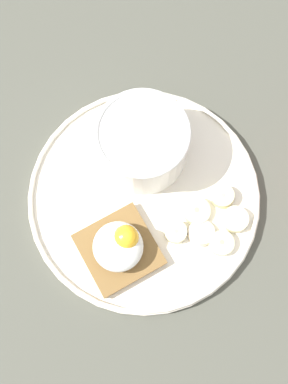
{
  "coord_description": "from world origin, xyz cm",
  "views": [
    {
      "loc": [
        17.82,
        -3.6,
        66.87
      ],
      "look_at": [
        0.0,
        0.0,
        5.0
      ],
      "focal_mm": 50.0,
      "sensor_mm": 36.0,
      "label": 1
    }
  ],
  "objects_px": {
    "banana_slice_right": "(223,196)",
    "banana_slice_left": "(196,211)",
    "oatmeal_bowl": "(142,143)",
    "banana_slice_back": "(235,219)",
    "banana_slice_front": "(221,243)",
    "banana_slice_inner": "(201,233)",
    "banana_slice_outer": "(176,232)",
    "poached_egg": "(120,245)",
    "toast_slice": "(119,250)"
  },
  "relations": [
    {
      "from": "poached_egg",
      "to": "banana_slice_left",
      "type": "distance_m",
      "value": 0.11
    },
    {
      "from": "banana_slice_left",
      "to": "banana_slice_back",
      "type": "relative_size",
      "value": 1.08
    },
    {
      "from": "banana_slice_left",
      "to": "banana_slice_inner",
      "type": "relative_size",
      "value": 1.11
    },
    {
      "from": "toast_slice",
      "to": "banana_slice_back",
      "type": "bearing_deg",
      "value": 93.39
    },
    {
      "from": "poached_egg",
      "to": "banana_slice_outer",
      "type": "xyz_separation_m",
      "value": [
        -0.01,
        0.07,
        -0.02
      ]
    },
    {
      "from": "toast_slice",
      "to": "banana_slice_left",
      "type": "height_order",
      "value": "banana_slice_left"
    },
    {
      "from": "oatmeal_bowl",
      "to": "banana_slice_left",
      "type": "height_order",
      "value": "oatmeal_bowl"
    },
    {
      "from": "oatmeal_bowl",
      "to": "banana_slice_inner",
      "type": "relative_size",
      "value": 2.61
    },
    {
      "from": "oatmeal_bowl",
      "to": "banana_slice_outer",
      "type": "relative_size",
      "value": 3.01
    },
    {
      "from": "banana_slice_outer",
      "to": "poached_egg",
      "type": "bearing_deg",
      "value": -84.73
    },
    {
      "from": "banana_slice_inner",
      "to": "banana_slice_outer",
      "type": "relative_size",
      "value": 1.16
    },
    {
      "from": "banana_slice_left",
      "to": "banana_slice_back",
      "type": "bearing_deg",
      "value": 65.8
    },
    {
      "from": "poached_egg",
      "to": "toast_slice",
      "type": "bearing_deg",
      "value": -58.98
    },
    {
      "from": "oatmeal_bowl",
      "to": "banana_slice_back",
      "type": "xyz_separation_m",
      "value": [
        0.11,
        0.09,
        -0.03
      ]
    },
    {
      "from": "poached_egg",
      "to": "banana_slice_outer",
      "type": "distance_m",
      "value": 0.07
    },
    {
      "from": "toast_slice",
      "to": "banana_slice_left",
      "type": "bearing_deg",
      "value": 105.69
    },
    {
      "from": "poached_egg",
      "to": "banana_slice_left",
      "type": "bearing_deg",
      "value": 105.35
    },
    {
      "from": "banana_slice_front",
      "to": "poached_egg",
      "type": "bearing_deg",
      "value": -98.31
    },
    {
      "from": "banana_slice_back",
      "to": "banana_slice_inner",
      "type": "distance_m",
      "value": 0.04
    },
    {
      "from": "banana_slice_back",
      "to": "toast_slice",
      "type": "bearing_deg",
      "value": -86.61
    },
    {
      "from": "poached_egg",
      "to": "banana_slice_back",
      "type": "relative_size",
      "value": 1.33
    },
    {
      "from": "banana_slice_left",
      "to": "poached_egg",
      "type": "bearing_deg",
      "value": -74.65
    },
    {
      "from": "poached_egg",
      "to": "banana_slice_inner",
      "type": "distance_m",
      "value": 0.1
    },
    {
      "from": "banana_slice_back",
      "to": "banana_slice_right",
      "type": "bearing_deg",
      "value": -165.06
    },
    {
      "from": "toast_slice",
      "to": "banana_slice_inner",
      "type": "relative_size",
      "value": 2.47
    },
    {
      "from": "banana_slice_inner",
      "to": "banana_slice_outer",
      "type": "height_order",
      "value": "same"
    },
    {
      "from": "toast_slice",
      "to": "poached_egg",
      "type": "height_order",
      "value": "poached_egg"
    },
    {
      "from": "banana_slice_right",
      "to": "banana_slice_left",
      "type": "bearing_deg",
      "value": -72.63
    },
    {
      "from": "toast_slice",
      "to": "banana_slice_right",
      "type": "height_order",
      "value": "banana_slice_right"
    },
    {
      "from": "poached_egg",
      "to": "banana_slice_inner",
      "type": "xyz_separation_m",
      "value": [
        0.0,
        0.1,
        -0.02
      ]
    },
    {
      "from": "banana_slice_right",
      "to": "banana_slice_inner",
      "type": "distance_m",
      "value": 0.05
    },
    {
      "from": "banana_slice_right",
      "to": "banana_slice_outer",
      "type": "height_order",
      "value": "banana_slice_right"
    },
    {
      "from": "oatmeal_bowl",
      "to": "banana_slice_outer",
      "type": "height_order",
      "value": "oatmeal_bowl"
    },
    {
      "from": "banana_slice_back",
      "to": "banana_slice_inner",
      "type": "relative_size",
      "value": 1.03
    },
    {
      "from": "toast_slice",
      "to": "banana_slice_inner",
      "type": "distance_m",
      "value": 0.1
    },
    {
      "from": "banana_slice_front",
      "to": "banana_slice_back",
      "type": "xyz_separation_m",
      "value": [
        -0.02,
        0.02,
        -0.0
      ]
    },
    {
      "from": "toast_slice",
      "to": "banana_slice_front",
      "type": "height_order",
      "value": "banana_slice_front"
    },
    {
      "from": "oatmeal_bowl",
      "to": "banana_slice_front",
      "type": "bearing_deg",
      "value": 27.49
    },
    {
      "from": "poached_egg",
      "to": "banana_slice_inner",
      "type": "relative_size",
      "value": 1.37
    },
    {
      "from": "banana_slice_left",
      "to": "toast_slice",
      "type": "bearing_deg",
      "value": -74.31
    },
    {
      "from": "banana_slice_front",
      "to": "banana_slice_inner",
      "type": "bearing_deg",
      "value": -129.87
    },
    {
      "from": "banana_slice_left",
      "to": "banana_slice_right",
      "type": "height_order",
      "value": "same"
    },
    {
      "from": "toast_slice",
      "to": "banana_slice_outer",
      "type": "xyz_separation_m",
      "value": [
        -0.01,
        0.07,
        -0.0
      ]
    },
    {
      "from": "poached_egg",
      "to": "banana_slice_right",
      "type": "relative_size",
      "value": 1.52
    },
    {
      "from": "oatmeal_bowl",
      "to": "toast_slice",
      "type": "relative_size",
      "value": 1.06
    },
    {
      "from": "toast_slice",
      "to": "banana_slice_front",
      "type": "relative_size",
      "value": 2.49
    },
    {
      "from": "banana_slice_front",
      "to": "banana_slice_back",
      "type": "relative_size",
      "value": 0.96
    },
    {
      "from": "oatmeal_bowl",
      "to": "banana_slice_outer",
      "type": "bearing_deg",
      "value": 9.83
    },
    {
      "from": "toast_slice",
      "to": "banana_slice_left",
      "type": "distance_m",
      "value": 0.11
    },
    {
      "from": "banana_slice_back",
      "to": "banana_slice_front",
      "type": "bearing_deg",
      "value": -43.44
    }
  ]
}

